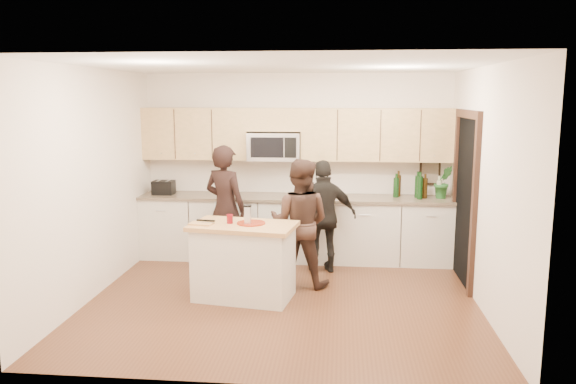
# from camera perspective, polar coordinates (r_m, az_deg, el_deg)

# --- Properties ---
(floor) EXTENTS (4.50, 4.50, 0.00)m
(floor) POSITION_cam_1_polar(r_m,az_deg,el_deg) (6.74, -0.53, -10.84)
(floor) COLOR #57311E
(floor) RESTS_ON ground
(room_shell) EXTENTS (4.52, 4.02, 2.71)m
(room_shell) POSITION_cam_1_polar(r_m,az_deg,el_deg) (6.35, -0.55, 3.95)
(room_shell) COLOR silver
(room_shell) RESTS_ON ground
(back_cabinetry) EXTENTS (4.50, 0.66, 0.94)m
(back_cabinetry) POSITION_cam_1_polar(r_m,az_deg,el_deg) (8.22, 0.70, -3.64)
(back_cabinetry) COLOR beige
(back_cabinetry) RESTS_ON ground
(upper_cabinetry) EXTENTS (4.50, 0.33, 0.75)m
(upper_cabinetry) POSITION_cam_1_polar(r_m,az_deg,el_deg) (8.16, 1.04, 6.01)
(upper_cabinetry) COLOR tan
(upper_cabinetry) RESTS_ON ground
(microwave) EXTENTS (0.76, 0.41, 0.40)m
(microwave) POSITION_cam_1_polar(r_m,az_deg,el_deg) (8.17, -1.39, 4.66)
(microwave) COLOR silver
(microwave) RESTS_ON ground
(doorway) EXTENTS (0.06, 1.25, 2.20)m
(doorway) POSITION_cam_1_polar(r_m,az_deg,el_deg) (7.45, 17.55, -0.10)
(doorway) COLOR black
(doorway) RESTS_ON ground
(framed_picture) EXTENTS (0.30, 0.03, 0.38)m
(framed_picture) POSITION_cam_1_polar(r_m,az_deg,el_deg) (8.43, 14.21, 2.00)
(framed_picture) COLOR black
(framed_picture) RESTS_ON ground
(dish_towel) EXTENTS (0.34, 0.60, 0.48)m
(dish_towel) POSITION_cam_1_polar(r_m,az_deg,el_deg) (8.10, -6.12, -1.51)
(dish_towel) COLOR white
(dish_towel) RESTS_ON ground
(island) EXTENTS (1.29, 0.88, 0.90)m
(island) POSITION_cam_1_polar(r_m,az_deg,el_deg) (6.67, -4.51, -6.98)
(island) COLOR beige
(island) RESTS_ON ground
(red_plate) EXTENTS (0.33, 0.33, 0.02)m
(red_plate) POSITION_cam_1_polar(r_m,az_deg,el_deg) (6.56, -3.77, -3.16)
(red_plate) COLOR maroon
(red_plate) RESTS_ON island
(box_grater) EXTENTS (0.09, 0.06, 0.21)m
(box_grater) POSITION_cam_1_polar(r_m,az_deg,el_deg) (6.50, -4.12, -2.25)
(box_grater) COLOR silver
(box_grater) RESTS_ON red_plate
(drink_glass) EXTENTS (0.07, 0.07, 0.11)m
(drink_glass) POSITION_cam_1_polar(r_m,az_deg,el_deg) (6.59, -5.94, -2.73)
(drink_glass) COLOR maroon
(drink_glass) RESTS_ON island
(cutting_board) EXTENTS (0.29, 0.21, 0.02)m
(cutting_board) POSITION_cam_1_polar(r_m,az_deg,el_deg) (6.59, -8.81, -3.19)
(cutting_board) COLOR tan
(cutting_board) RESTS_ON island
(tongs) EXTENTS (0.23, 0.06, 0.02)m
(tongs) POSITION_cam_1_polar(r_m,az_deg,el_deg) (6.67, -8.35, -2.88)
(tongs) COLOR black
(tongs) RESTS_ON cutting_board
(knife) EXTENTS (0.18, 0.05, 0.01)m
(knife) POSITION_cam_1_polar(r_m,az_deg,el_deg) (6.59, -8.20, -3.07)
(knife) COLOR silver
(knife) RESTS_ON cutting_board
(toaster) EXTENTS (0.30, 0.23, 0.20)m
(toaster) POSITION_cam_1_polar(r_m,az_deg,el_deg) (8.47, -12.52, 0.46)
(toaster) COLOR black
(toaster) RESTS_ON back_cabinetry
(bottle_cluster) EXTENTS (0.68, 0.29, 0.38)m
(bottle_cluster) POSITION_cam_1_polar(r_m,az_deg,el_deg) (8.17, 12.82, 0.64)
(bottle_cluster) COLOR black
(bottle_cluster) RESTS_ON back_cabinetry
(orchid) EXTENTS (0.29, 0.25, 0.46)m
(orchid) POSITION_cam_1_polar(r_m,az_deg,el_deg) (8.22, 15.49, 0.98)
(orchid) COLOR #296629
(orchid) RESTS_ON back_cabinetry
(woman_left) EXTENTS (0.74, 0.64, 1.72)m
(woman_left) POSITION_cam_1_polar(r_m,az_deg,el_deg) (7.72, -6.39, -1.60)
(woman_left) COLOR black
(woman_left) RESTS_ON ground
(woman_center) EXTENTS (0.88, 0.74, 1.61)m
(woman_center) POSITION_cam_1_polar(r_m,az_deg,el_deg) (7.04, 1.19, -3.14)
(woman_center) COLOR #34211A
(woman_center) RESTS_ON ground
(woman_right) EXTENTS (0.96, 0.58, 1.53)m
(woman_right) POSITION_cam_1_polar(r_m,az_deg,el_deg) (7.58, 3.66, -2.51)
(woman_right) COLOR black
(woman_right) RESTS_ON ground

